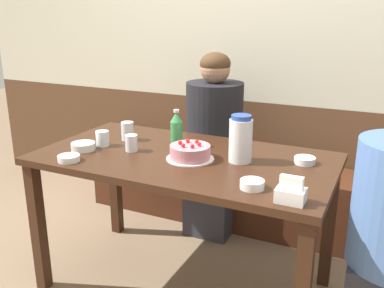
{
  "coord_description": "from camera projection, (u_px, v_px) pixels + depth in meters",
  "views": [
    {
      "loc": [
        0.91,
        -1.81,
        1.45
      ],
      "look_at": [
        0.02,
        0.05,
        0.8
      ],
      "focal_mm": 40.0,
      "sensor_mm": 36.0,
      "label": 1
    }
  ],
  "objects": [
    {
      "name": "ground_plane",
      "position": [
        185.0,
        284.0,
        2.37
      ],
      "size": [
        12.0,
        12.0,
        0.0
      ],
      "primitive_type": "plane",
      "color": "#846B51"
    },
    {
      "name": "back_wall",
      "position": [
        253.0,
        41.0,
        2.9
      ],
      "size": [
        4.8,
        0.04,
        2.5
      ],
      "color": "brown",
      "rests_on": "ground_plane"
    },
    {
      "name": "bench_seat",
      "position": [
        237.0,
        192.0,
        3.01
      ],
      "size": [
        2.21,
        0.38,
        0.45
      ],
      "color": "#472314",
      "rests_on": "ground_plane"
    },
    {
      "name": "dining_table",
      "position": [
        184.0,
        173.0,
        2.17
      ],
      "size": [
        1.48,
        0.79,
        0.75
      ],
      "color": "#381E11",
      "rests_on": "ground_plane"
    },
    {
      "name": "birthday_cake",
      "position": [
        190.0,
        152.0,
        2.08
      ],
      "size": [
        0.23,
        0.23,
        0.09
      ],
      "color": "white",
      "rests_on": "dining_table"
    },
    {
      "name": "water_pitcher",
      "position": [
        241.0,
        139.0,
        2.03
      ],
      "size": [
        0.11,
        0.11,
        0.23
      ],
      "color": "white",
      "rests_on": "dining_table"
    },
    {
      "name": "soju_bottle",
      "position": [
        177.0,
        129.0,
        2.27
      ],
      "size": [
        0.07,
        0.07,
        0.2
      ],
      "color": "#388E4C",
      "rests_on": "dining_table"
    },
    {
      "name": "napkin_holder",
      "position": [
        291.0,
        193.0,
        1.61
      ],
      "size": [
        0.11,
        0.08,
        0.11
      ],
      "color": "white",
      "rests_on": "dining_table"
    },
    {
      "name": "bowl_soup_white",
      "position": [
        252.0,
        184.0,
        1.74
      ],
      "size": [
        0.1,
        0.1,
        0.04
      ],
      "color": "white",
      "rests_on": "dining_table"
    },
    {
      "name": "bowl_rice_small",
      "position": [
        83.0,
        146.0,
        2.22
      ],
      "size": [
        0.12,
        0.12,
        0.04
      ],
      "color": "white",
      "rests_on": "dining_table"
    },
    {
      "name": "bowl_side_dish",
      "position": [
        305.0,
        160.0,
        2.03
      ],
      "size": [
        0.1,
        0.1,
        0.03
      ],
      "color": "white",
      "rests_on": "dining_table"
    },
    {
      "name": "bowl_sauce_shallow",
      "position": [
        69.0,
        158.0,
        2.06
      ],
      "size": [
        0.11,
        0.11,
        0.03
      ],
      "color": "white",
      "rests_on": "dining_table"
    },
    {
      "name": "glass_water_tall",
      "position": [
        131.0,
        143.0,
        2.2
      ],
      "size": [
        0.06,
        0.06,
        0.09
      ],
      "color": "silver",
      "rests_on": "dining_table"
    },
    {
      "name": "glass_tumbler_short",
      "position": [
        102.0,
        138.0,
        2.29
      ],
      "size": [
        0.07,
        0.07,
        0.08
      ],
      "color": "silver",
      "rests_on": "dining_table"
    },
    {
      "name": "glass_shot_small",
      "position": [
        128.0,
        131.0,
        2.39
      ],
      "size": [
        0.07,
        0.07,
        0.1
      ],
      "color": "silver",
      "rests_on": "dining_table"
    },
    {
      "name": "person_teal_shirt",
      "position": [
        214.0,
        147.0,
        2.8
      ],
      "size": [
        0.36,
        0.36,
        1.21
      ],
      "rotation": [
        0.0,
        0.0,
        -1.57
      ],
      "color": "#33333D",
      "rests_on": "ground_plane"
    }
  ]
}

